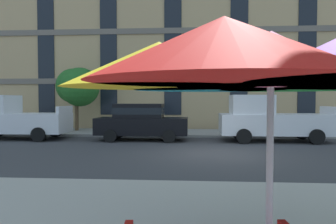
# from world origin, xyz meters

# --- Properties ---
(ground_plane) EXTENTS (120.00, 120.00, 0.00)m
(ground_plane) POSITION_xyz_m (0.00, 0.00, 0.00)
(ground_plane) COLOR #38383A
(sidewalk_far) EXTENTS (56.00, 3.60, 0.12)m
(sidewalk_far) POSITION_xyz_m (0.00, 6.80, 0.06)
(sidewalk_far) COLOR gray
(sidewalk_far) RESTS_ON ground
(apartment_building) EXTENTS (41.98, 12.08, 19.20)m
(apartment_building) POSITION_xyz_m (-0.00, 14.99, 9.60)
(apartment_building) COLOR tan
(apartment_building) RESTS_ON ground
(pickup_white) EXTENTS (5.10, 2.12, 2.20)m
(pickup_white) POSITION_xyz_m (-9.87, 3.70, 1.03)
(pickup_white) COLOR silver
(pickup_white) RESTS_ON ground
(sedan_black) EXTENTS (4.40, 1.98, 1.78)m
(sedan_black) POSITION_xyz_m (-3.34, 3.70, 0.95)
(sedan_black) COLOR black
(sedan_black) RESTS_ON ground
(pickup_white_midblock) EXTENTS (5.10, 2.12, 2.20)m
(pickup_white_midblock) POSITION_xyz_m (2.78, 3.70, 1.03)
(pickup_white_midblock) COLOR silver
(pickup_white_midblock) RESTS_ON ground
(street_tree_left) EXTENTS (2.78, 2.71, 3.89)m
(street_tree_left) POSITION_xyz_m (-7.80, 7.17, 2.75)
(street_tree_left) COLOR brown
(street_tree_left) RESTS_ON ground
(patio_umbrella) EXTENTS (3.60, 3.34, 2.56)m
(patio_umbrella) POSITION_xyz_m (-0.24, -9.00, 2.28)
(patio_umbrella) COLOR silver
(patio_umbrella) RESTS_ON ground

